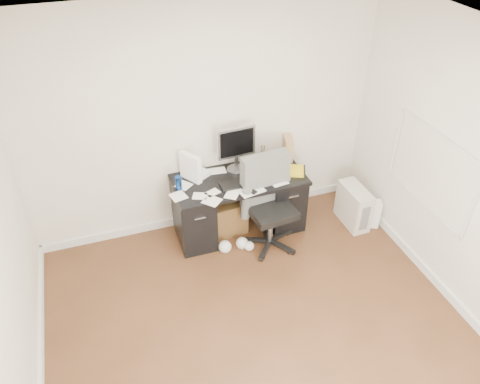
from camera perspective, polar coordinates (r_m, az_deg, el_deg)
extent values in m
plane|color=#422A15|center=(4.63, 3.12, -17.96)|extent=(4.00, 4.00, 0.00)
cube|color=beige|center=(5.21, -4.55, 8.60)|extent=(4.00, 0.02, 2.70)
cube|color=white|center=(2.92, 4.87, 15.07)|extent=(4.00, 4.00, 0.02)
cube|color=silver|center=(5.90, -3.93, -2.74)|extent=(4.00, 0.03, 0.10)
cube|color=silver|center=(5.42, 23.44, -10.72)|extent=(0.03, 4.00, 0.10)
cube|color=black|center=(5.31, -0.12, 1.50)|extent=(1.50, 0.70, 0.04)
cube|color=black|center=(5.42, -5.64, -2.85)|extent=(0.40, 0.60, 0.71)
cube|color=black|center=(5.69, 5.13, -0.60)|extent=(0.40, 0.60, 0.71)
cube|color=black|center=(5.72, -1.19, 1.00)|extent=(0.70, 0.03, 0.51)
cube|color=black|center=(5.20, 0.21, 1.14)|extent=(0.49, 0.18, 0.03)
sphere|color=#B0B1B5|center=(5.42, 4.18, 2.83)|extent=(0.07, 0.07, 0.05)
cylinder|color=navy|center=(5.12, -7.51, 1.10)|extent=(0.09, 0.09, 0.16)
cube|color=white|center=(5.22, -6.06, 3.02)|extent=(0.26, 0.31, 0.32)
cube|color=#98734A|center=(5.62, 5.85, 5.35)|extent=(0.18, 0.26, 0.28)
cube|color=yellow|center=(5.43, 7.00, 2.58)|extent=(0.24, 0.27, 0.04)
cube|color=beige|center=(5.86, 13.69, -1.66)|extent=(0.23, 0.51, 0.50)
cube|color=white|center=(5.91, 15.38, -2.52)|extent=(0.32, 0.28, 0.36)
cube|color=#4C3617|center=(5.64, -1.90, -2.64)|extent=(0.47, 0.47, 0.43)
cube|color=slate|center=(5.91, 4.65, -2.03)|extent=(0.44, 0.40, 0.21)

